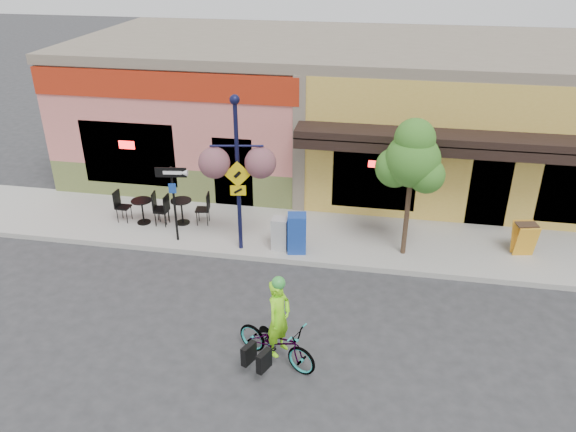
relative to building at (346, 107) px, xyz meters
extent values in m
plane|color=#2D2D30|center=(0.00, -7.50, -2.25)|extent=(90.00, 90.00, 0.00)
cube|color=#9E9B93|center=(0.00, -5.50, -2.17)|extent=(24.00, 3.00, 0.15)
cube|color=#A8A59E|center=(0.00, -6.95, -2.17)|extent=(24.00, 0.12, 0.15)
imported|color=maroon|center=(-0.37, -10.64, -1.78)|extent=(1.91, 1.32, 0.95)
imported|color=#90FF1A|center=(-0.32, -10.64, -1.44)|extent=(0.60, 0.70, 1.63)
camera|label=1|loc=(1.40, -19.17, 5.39)|focal=35.00mm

